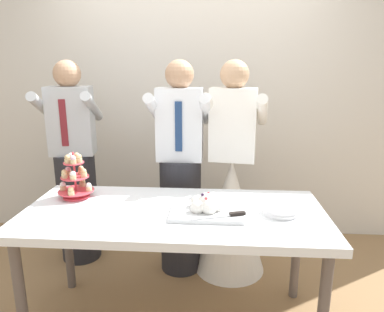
% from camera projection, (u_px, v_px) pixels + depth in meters
% --- Properties ---
extents(rear_wall, '(5.20, 0.10, 2.90)m').
position_uv_depth(rear_wall, '(191.00, 84.00, 3.28)').
color(rear_wall, beige).
rests_on(rear_wall, ground_plane).
extents(dessert_table, '(1.80, 0.80, 0.78)m').
position_uv_depth(dessert_table, '(174.00, 222.00, 2.12)').
color(dessert_table, silver).
rests_on(dessert_table, ground_plane).
extents(cupcake_stand, '(0.23, 0.23, 0.31)m').
position_uv_depth(cupcake_stand, '(75.00, 178.00, 2.28)').
color(cupcake_stand, '#D83F4C').
rests_on(cupcake_stand, dessert_table).
extents(main_cake_tray, '(0.43, 0.31, 0.13)m').
position_uv_depth(main_cake_tray, '(207.00, 207.00, 2.05)').
color(main_cake_tray, silver).
rests_on(main_cake_tray, dessert_table).
extents(plate_stack, '(0.20, 0.21, 0.04)m').
position_uv_depth(plate_stack, '(281.00, 210.00, 2.05)').
color(plate_stack, white).
rests_on(plate_stack, dessert_table).
extents(person_groom, '(0.46, 0.49, 1.66)m').
position_uv_depth(person_groom, '(180.00, 181.00, 2.73)').
color(person_groom, '#232328').
rests_on(person_groom, ground_plane).
extents(person_bride, '(0.56, 0.56, 1.66)m').
position_uv_depth(person_bride, '(231.00, 201.00, 2.76)').
color(person_bride, white).
rests_on(person_bride, ground_plane).
extents(person_guest, '(0.52, 0.55, 1.66)m').
position_uv_depth(person_guest, '(76.00, 174.00, 2.90)').
color(person_guest, '#232328').
rests_on(person_guest, ground_plane).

